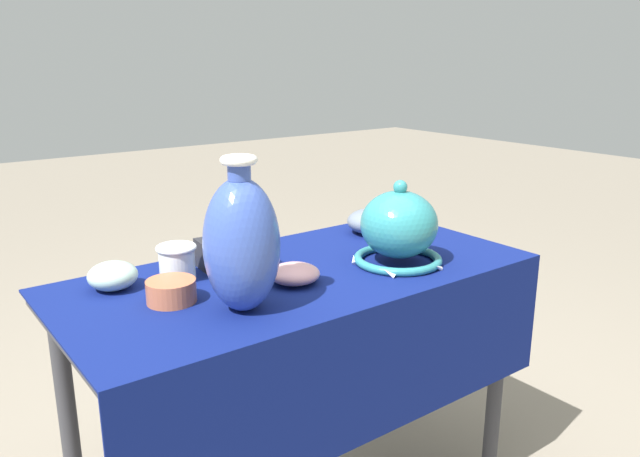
{
  "coord_description": "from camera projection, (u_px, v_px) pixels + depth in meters",
  "views": [
    {
      "loc": [
        -0.85,
        -1.23,
        1.25
      ],
      "look_at": [
        0.0,
        -0.09,
        0.85
      ],
      "focal_mm": 35.0,
      "sensor_mm": 36.0,
      "label": 1
    }
  ],
  "objects": [
    {
      "name": "bowl_shallow_celadon",
      "position": [
        113.0,
        276.0,
        1.45
      ],
      "size": [
        0.11,
        0.11,
        0.07
      ],
      "primitive_type": "ellipsoid",
      "color": "#A8CCB7",
      "rests_on": "display_table"
    },
    {
      "name": "pot_squat_terracotta",
      "position": [
        172.0,
        292.0,
        1.37
      ],
      "size": [
        0.11,
        0.11,
        0.05
      ],
      "primitive_type": "cylinder",
      "color": "#BC6642",
      "rests_on": "display_table"
    },
    {
      "name": "bowl_shallow_slate",
      "position": [
        373.0,
        221.0,
        1.91
      ],
      "size": [
        0.16,
        0.16,
        0.08
      ],
      "primitive_type": "ellipsoid",
      "color": "slate",
      "rests_on": "display_table"
    },
    {
      "name": "cup_wide_porcelain",
      "position": [
        177.0,
        262.0,
        1.5
      ],
      "size": [
        0.1,
        0.1,
        0.09
      ],
      "color": "white",
      "rests_on": "display_table"
    },
    {
      "name": "vase_dome_bell",
      "position": [
        399.0,
        229.0,
        1.62
      ],
      "size": [
        0.24,
        0.24,
        0.22
      ],
      "color": "teal",
      "rests_on": "display_table"
    },
    {
      "name": "bowl_shallow_rose",
      "position": [
        294.0,
        274.0,
        1.49
      ],
      "size": [
        0.12,
        0.12,
        0.05
      ],
      "primitive_type": "ellipsoid",
      "color": "#D19399",
      "rests_on": "display_table"
    },
    {
      "name": "vase_tall_bulbous",
      "position": [
        242.0,
        243.0,
        1.3
      ],
      "size": [
        0.16,
        0.16,
        0.33
      ],
      "color": "#3851A8",
      "rests_on": "display_table"
    },
    {
      "name": "display_table",
      "position": [
        305.0,
        307.0,
        1.59
      ],
      "size": [
        1.2,
        0.57,
        0.72
      ],
      "color": "#38383D",
      "rests_on": "ground_plane"
    },
    {
      "name": "mosaic_tile_box",
      "position": [
        231.0,
        253.0,
        1.61
      ],
      "size": [
        0.17,
        0.13,
        0.07
      ],
      "rotation": [
        0.0,
        0.0,
        -0.09
      ],
      "color": "#232328",
      "rests_on": "display_table"
    }
  ]
}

